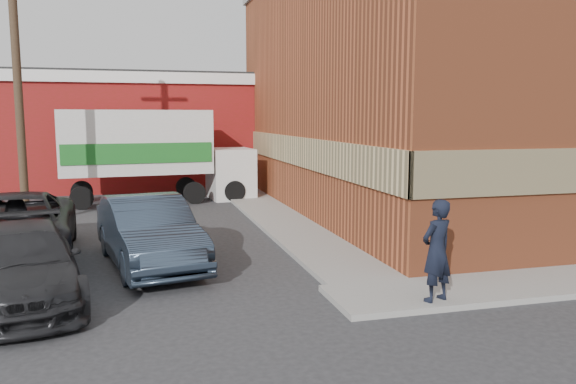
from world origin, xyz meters
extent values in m
plane|color=#28282B|center=(0.00, 0.00, 0.00)|extent=(90.00, 90.00, 0.00)
cube|color=#A14A29|center=(8.50, 9.00, 4.50)|extent=(14.00, 18.00, 9.00)
cube|color=#CDB47E|center=(1.46, 9.00, 2.30)|extent=(0.08, 18.16, 1.00)
cube|color=gray|center=(0.60, 9.00, 0.06)|extent=(1.80, 18.00, 0.12)
cube|color=maroon|center=(-6.00, 20.00, 2.50)|extent=(16.00, 8.00, 5.00)
cube|color=silver|center=(-6.00, 20.00, 5.25)|extent=(16.30, 8.30, 0.50)
cube|color=black|center=(-6.00, 20.00, 5.55)|extent=(16.00, 8.00, 0.10)
cylinder|color=#453222|center=(-7.50, 9.00, 4.50)|extent=(0.26, 0.26, 9.00)
imported|color=black|center=(1.28, -1.47, 1.07)|extent=(0.81, 0.67, 1.90)
imported|color=#2C394A|center=(-3.76, 2.88, 0.82)|extent=(2.63, 5.19, 1.63)
imported|color=black|center=(-6.89, 4.17, 0.81)|extent=(3.15, 6.04, 1.62)
imported|color=black|center=(-6.12, 0.87, 0.71)|extent=(2.90, 5.20, 1.43)
cube|color=silver|center=(-4.00, 13.06, 2.49)|extent=(6.04, 2.84, 2.54)
cube|color=#1B6821|center=(-3.90, 11.88, 2.10)|extent=(5.65, 0.50, 0.78)
cube|color=silver|center=(-0.20, 13.39, 1.07)|extent=(1.94, 2.29, 2.15)
cylinder|color=black|center=(-6.06, 11.90, 0.44)|extent=(0.90, 0.37, 0.88)
cylinder|color=black|center=(-6.22, 13.85, 0.44)|extent=(0.90, 0.37, 0.88)
cylinder|color=black|center=(-1.78, 12.27, 0.44)|extent=(0.90, 0.37, 0.88)
cylinder|color=black|center=(-1.94, 14.22, 0.44)|extent=(0.90, 0.37, 0.88)
cylinder|color=black|center=(-0.12, 12.41, 0.44)|extent=(0.90, 0.37, 0.88)
cylinder|color=black|center=(-0.29, 14.36, 0.44)|extent=(0.90, 0.37, 0.88)
camera|label=1|loc=(-3.94, -10.44, 3.49)|focal=35.00mm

